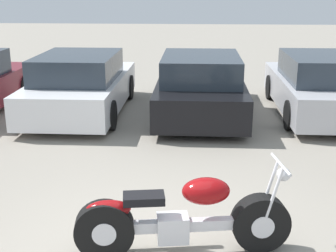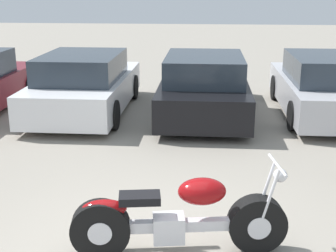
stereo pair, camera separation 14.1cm
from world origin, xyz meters
name	(u,v)px [view 2 (the right image)]	position (x,y,z in m)	size (l,w,h in m)	color
motorcycle	(178,219)	(0.39, 0.06, 0.41)	(2.36, 0.73, 1.03)	black
parked_car_white	(85,85)	(-2.07, 5.75, 0.64)	(1.95, 4.29, 1.37)	white
parked_car_black	(204,87)	(0.62, 5.77, 0.64)	(1.95, 4.29, 1.37)	black
parked_car_silver	(325,87)	(3.32, 5.98, 0.64)	(1.95, 4.29, 1.37)	#BCBCC1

